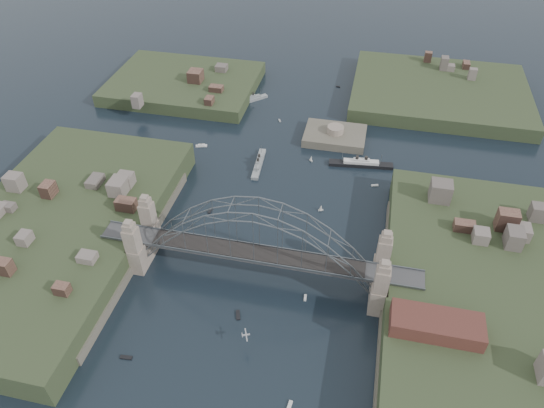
{
  "coord_description": "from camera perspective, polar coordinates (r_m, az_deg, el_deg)",
  "views": [
    {
      "loc": [
        23.08,
        -86.59,
        101.62
      ],
      "look_at": [
        0.0,
        18.0,
        10.0
      ],
      "focal_mm": 33.22,
      "sensor_mm": 36.0,
      "label": 1
    }
  ],
  "objects": [
    {
      "name": "ground",
      "position": [
        135.49,
        -1.66,
        -8.07
      ],
      "size": [
        500.0,
        500.0,
        0.0
      ],
      "primitive_type": "plane",
      "color": "black",
      "rests_on": "ground"
    },
    {
      "name": "bridge",
      "position": [
        126.51,
        -1.76,
        -4.38
      ],
      "size": [
        84.0,
        13.8,
        24.6
      ],
      "color": "#434346",
      "rests_on": "ground"
    },
    {
      "name": "shore_west",
      "position": [
        154.57,
        -22.83,
        -3.52
      ],
      "size": [
        50.5,
        90.0,
        12.0
      ],
      "color": "#2F3C20",
      "rests_on": "ground"
    },
    {
      "name": "shore_east",
      "position": [
        136.38,
        22.88,
        -10.8
      ],
      "size": [
        50.5,
        90.0,
        12.0
      ],
      "color": "#2F3C20",
      "rests_on": "ground"
    },
    {
      "name": "headland_nw",
      "position": [
        222.03,
        -9.87,
        12.85
      ],
      "size": [
        60.0,
        45.0,
        9.0
      ],
      "primitive_type": "cube",
      "color": "#2F3C20",
      "rests_on": "ground"
    },
    {
      "name": "headland_ne",
      "position": [
        222.59,
        18.34,
        11.5
      ],
      "size": [
        70.0,
        55.0,
        9.5
      ],
      "primitive_type": "cube",
      "color": "#2F3C20",
      "rests_on": "ground"
    },
    {
      "name": "fort_island",
      "position": [
        187.19,
        7.09,
        7.2
      ],
      "size": [
        22.0,
        16.0,
        9.4
      ],
      "color": "#585244",
      "rests_on": "ground"
    },
    {
      "name": "wharf_shed",
      "position": [
        118.75,
        18.16,
        -12.88
      ],
      "size": [
        20.0,
        8.0,
        4.0
      ],
      "primitive_type": "cube",
      "color": "#592D26",
      "rests_on": "shore_east"
    },
    {
      "name": "finger_pier",
      "position": [
        117.78,
        14.82,
        -20.75
      ],
      "size": [
        4.0,
        22.0,
        1.4
      ],
      "primitive_type": "cube",
      "color": "#434346",
      "rests_on": "ground"
    },
    {
      "name": "naval_cruiser_near",
      "position": [
        171.9,
        -1.51,
        4.61
      ],
      "size": [
        3.39,
        17.12,
        5.1
      ],
      "color": "#949B9D",
      "rests_on": "ground"
    },
    {
      "name": "naval_cruiser_far",
      "position": [
        209.62,
        -2.37,
        11.75
      ],
      "size": [
        11.83,
        11.49,
        4.89
      ],
      "color": "#949B9D",
      "rests_on": "ground"
    },
    {
      "name": "ocean_liner",
      "position": [
        174.27,
        10.04,
        4.51
      ],
      "size": [
        21.82,
        5.31,
        5.31
      ],
      "color": "black",
      "rests_on": "ground"
    },
    {
      "name": "aeroplane",
      "position": [
        118.1,
        -3.05,
        -14.6
      ],
      "size": [
        2.0,
        3.4,
        0.52
      ],
      "color": "#B1B3B8"
    },
    {
      "name": "small_boat_a",
      "position": [
        154.86,
        -7.02,
        -0.76
      ],
      "size": [
        0.92,
        2.54,
        0.45
      ],
      "color": "white",
      "rests_on": "ground"
    },
    {
      "name": "small_boat_b",
      "position": [
        154.02,
        5.56,
        -0.47
      ],
      "size": [
        1.7,
        1.42,
        2.38
      ],
      "color": "white",
      "rests_on": "ground"
    },
    {
      "name": "small_boat_c",
      "position": [
        127.29,
        -3.87,
        -12.45
      ],
      "size": [
        1.81,
        3.02,
        0.45
      ],
      "color": "white",
      "rests_on": "ground"
    },
    {
      "name": "small_boat_d",
      "position": [
        166.63,
        11.57,
        2.07
      ],
      "size": [
        2.42,
        1.44,
        0.45
      ],
      "color": "white",
      "rests_on": "ground"
    },
    {
      "name": "small_boat_e",
      "position": [
        183.41,
        -8.01,
        6.57
      ],
      "size": [
        4.23,
        2.38,
        1.43
      ],
      "color": "white",
      "rests_on": "ground"
    },
    {
      "name": "small_boat_f",
      "position": [
        174.32,
        4.45,
        5.16
      ],
      "size": [
        1.57,
        1.59,
        2.38
      ],
      "color": "white",
      "rests_on": "ground"
    },
    {
      "name": "small_boat_g",
      "position": [
        114.5,
        2.0,
        -21.9
      ],
      "size": [
        1.04,
        2.47,
        0.45
      ],
      "color": "white",
      "rests_on": "ground"
    },
    {
      "name": "small_boat_h",
      "position": [
        196.37,
        0.87,
        9.43
      ],
      "size": [
        1.44,
        2.0,
        0.45
      ],
      "color": "white",
      "rests_on": "ground"
    },
    {
      "name": "small_boat_i",
      "position": [
        145.85,
        12.62,
        -4.44
      ],
      "size": [
        1.36,
        2.87,
        2.38
      ],
      "color": "white",
      "rests_on": "ground"
    },
    {
      "name": "small_boat_j",
      "position": [
        124.8,
        -16.19,
        -16.37
      ],
      "size": [
        2.83,
        1.14,
        0.45
      ],
      "color": "white",
      "rests_on": "ground"
    },
    {
      "name": "small_boat_k",
      "position": [
        222.42,
        7.5,
        13.05
      ],
      "size": [
        1.75,
        0.93,
        0.45
      ],
      "color": "white",
      "rests_on": "ground"
    },
    {
      "name": "small_boat_l",
      "position": [
        169.09,
        -13.45,
        2.38
      ],
      "size": [
        2.82,
        1.2,
        0.45
      ],
      "color": "white",
      "rests_on": "ground"
    },
    {
      "name": "small_boat_m",
      "position": [
        130.62,
        3.78,
        -10.56
      ],
      "size": [
        0.83,
        2.04,
        0.45
      ],
      "color": "white",
      "rests_on": "ground"
    }
  ]
}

